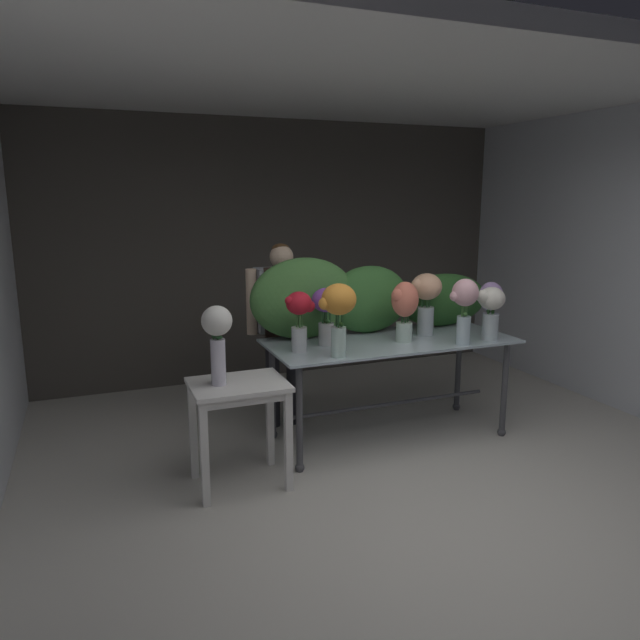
{
  "coord_description": "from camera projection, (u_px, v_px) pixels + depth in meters",
  "views": [
    {
      "loc": [
        -1.96,
        -2.6,
        1.98
      ],
      "look_at": [
        -0.42,
        1.3,
        1.1
      ],
      "focal_mm": 33.1,
      "sensor_mm": 36.0,
      "label": 1
    }
  ],
  "objects": [
    {
      "name": "ground_plane",
      "position": [
        344.0,
        428.0,
        5.13
      ],
      "size": [
        7.97,
        7.97,
        0.0
      ],
      "primitive_type": "plane",
      "color": "beige"
    },
    {
      "name": "wall_back",
      "position": [
        278.0,
        251.0,
        6.49
      ],
      "size": [
        5.34,
        0.12,
        2.78
      ],
      "primitive_type": "cube",
      "color": "#4C4742",
      "rests_on": "ground"
    },
    {
      "name": "wall_right",
      "position": [
        593.0,
        257.0,
        5.8
      ],
      "size": [
        0.12,
        3.74,
        2.78
      ],
      "primitive_type": "cube",
      "color": "silver",
      "rests_on": "ground"
    },
    {
      "name": "ceiling_slab",
      "position": [
        347.0,
        82.0,
        4.54
      ],
      "size": [
        5.46,
        3.74,
        0.12
      ],
      "primitive_type": "cube",
      "color": "silver",
      "rests_on": "wall_back"
    },
    {
      "name": "display_table_glass",
      "position": [
        390.0,
        355.0,
        4.81
      ],
      "size": [
        2.01,
        0.86,
        0.84
      ],
      "color": "#AEC2CD",
      "rests_on": "ground"
    },
    {
      "name": "side_table_white",
      "position": [
        239.0,
        399.0,
        4.02
      ],
      "size": [
        0.65,
        0.51,
        0.74
      ],
      "color": "white",
      "rests_on": "ground"
    },
    {
      "name": "florist",
      "position": [
        282.0,
        315.0,
        5.02
      ],
      "size": [
        0.62,
        0.24,
        1.59
      ],
      "color": "#232328",
      "rests_on": "ground"
    },
    {
      "name": "foliage_backdrop",
      "position": [
        365.0,
        299.0,
        4.97
      ],
      "size": [
        2.22,
        0.31,
        0.66
      ],
      "color": "#477F3D",
      "rests_on": "display_table_glass"
    },
    {
      "name": "vase_coral_snapdragons",
      "position": [
        405.0,
        306.0,
        4.66
      ],
      "size": [
        0.23,
        0.22,
        0.48
      ],
      "color": "silver",
      "rests_on": "display_table_glass"
    },
    {
      "name": "vase_peach_lilies",
      "position": [
        426.0,
        297.0,
        4.89
      ],
      "size": [
        0.28,
        0.25,
        0.52
      ],
      "color": "silver",
      "rests_on": "display_table_glass"
    },
    {
      "name": "vase_sunset_roses",
      "position": [
        339.0,
        308.0,
        4.2
      ],
      "size": [
        0.29,
        0.25,
        0.54
      ],
      "color": "silver",
      "rests_on": "display_table_glass"
    },
    {
      "name": "vase_violet_freesia",
      "position": [
        326.0,
        310.0,
        4.57
      ],
      "size": [
        0.23,
        0.23,
        0.45
      ],
      "color": "silver",
      "rests_on": "display_table_glass"
    },
    {
      "name": "vase_ivory_stock",
      "position": [
        490.0,
        309.0,
        4.73
      ],
      "size": [
        0.25,
        0.21,
        0.43
      ],
      "color": "silver",
      "rests_on": "display_table_glass"
    },
    {
      "name": "vase_lilac_tulips",
      "position": [
        490.0,
        302.0,
        5.0
      ],
      "size": [
        0.22,
        0.21,
        0.43
      ],
      "color": "silver",
      "rests_on": "display_table_glass"
    },
    {
      "name": "vase_blush_ranunculus",
      "position": [
        465.0,
        303.0,
        4.58
      ],
      "size": [
        0.23,
        0.21,
        0.52
      ],
      "color": "silver",
      "rests_on": "display_table_glass"
    },
    {
      "name": "vase_crimson_dahlias",
      "position": [
        299.0,
        316.0,
        4.37
      ],
      "size": [
        0.23,
        0.19,
        0.45
      ],
      "color": "silver",
      "rests_on": "display_table_glass"
    },
    {
      "name": "vase_white_roses_tall",
      "position": [
        217.0,
        336.0,
        3.88
      ],
      "size": [
        0.2,
        0.2,
        0.54
      ],
      "color": "silver",
      "rests_on": "side_table_white"
    }
  ]
}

